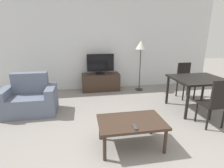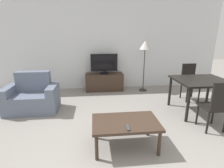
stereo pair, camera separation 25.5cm
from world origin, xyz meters
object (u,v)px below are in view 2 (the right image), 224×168
object	(u,v)px
tv_stand	(104,82)
dining_table	(201,84)
dining_chair_far	(189,80)
coffee_table	(125,124)
dining_chair_near	(216,104)
tv	(104,64)
remote_primary	(128,128)
floor_lamp	(145,48)
armchair	(33,98)

from	to	relation	value
tv_stand	dining_table	size ratio (longest dim) A/B	1.03
dining_chair_far	coffee_table	bearing A→B (deg)	-137.67
dining_table	dining_chair_near	bearing A→B (deg)	-103.74
tv	remote_primary	bearing A→B (deg)	-87.43
dining_chair_far	remote_primary	distance (m)	2.91
dining_table	tv_stand	bearing A→B (deg)	138.43
dining_chair_near	dining_chair_far	size ratio (longest dim) A/B	1.00
floor_lamp	remote_primary	world-z (taller)	floor_lamp
dining_table	floor_lamp	xyz separation A→B (m)	(-0.81, 1.60, 0.64)
dining_chair_near	remote_primary	distance (m)	1.73
dining_table	dining_chair_far	world-z (taller)	dining_chair_far
coffee_table	dining_table	world-z (taller)	dining_table
dining_chair_near	floor_lamp	xyz separation A→B (m)	(-0.62, 2.39, 0.77)
armchair	dining_chair_far	size ratio (longest dim) A/B	1.18
remote_primary	coffee_table	bearing A→B (deg)	88.23
dining_chair_near	dining_chair_far	xyz separation A→B (m)	(0.39, 1.58, 0.00)
armchair	dining_chair_near	xyz separation A→B (m)	(3.51, -1.25, 0.21)
armchair	dining_table	size ratio (longest dim) A/B	1.01
coffee_table	dining_table	xyz separation A→B (m)	(1.85, 1.07, 0.27)
tv_stand	dining_chair_far	world-z (taller)	dining_chair_far
tv_stand	floor_lamp	bearing A→B (deg)	-8.28
dining_chair_near	remote_primary	size ratio (longest dim) A/B	6.27
floor_lamp	tv_stand	bearing A→B (deg)	171.72
floor_lamp	armchair	bearing A→B (deg)	-158.57
tv_stand	remote_primary	xyz separation A→B (m)	(0.14, -3.04, 0.18)
tv_stand	dining_chair_far	size ratio (longest dim) A/B	1.21
tv_stand	dining_table	distance (m)	2.69
dining_table	dining_chair_near	distance (m)	0.82
coffee_table	remote_primary	bearing A→B (deg)	-91.77
tv	floor_lamp	distance (m)	1.28
dining_table	dining_chair_near	world-z (taller)	dining_chair_near
tv_stand	dining_chair_near	xyz separation A→B (m)	(1.80, -2.56, 0.26)
armchair	floor_lamp	size ratio (longest dim) A/B	0.74
dining_chair_far	remote_primary	world-z (taller)	dining_chair_far
coffee_table	dining_table	bearing A→B (deg)	30.07
floor_lamp	remote_primary	size ratio (longest dim) A/B	10.01
tv_stand	dining_table	world-z (taller)	dining_table
tv_stand	armchair	bearing A→B (deg)	-142.63
tv_stand	dining_chair_far	bearing A→B (deg)	-24.10
remote_primary	floor_lamp	bearing A→B (deg)	70.03
dining_table	dining_chair_far	distance (m)	0.82
tv	dining_table	xyz separation A→B (m)	(1.99, -1.77, -0.17)
tv	remote_primary	world-z (taller)	tv
armchair	remote_primary	distance (m)	2.54
armchair	floor_lamp	world-z (taller)	floor_lamp
coffee_table	floor_lamp	xyz separation A→B (m)	(1.04, 2.67, 0.90)
armchair	remote_primary	size ratio (longest dim) A/B	7.41
tv_stand	floor_lamp	size ratio (longest dim) A/B	0.76
dining_chair_far	floor_lamp	xyz separation A→B (m)	(-1.01, 0.81, 0.77)
floor_lamp	remote_primary	bearing A→B (deg)	-109.97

